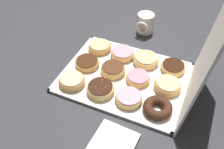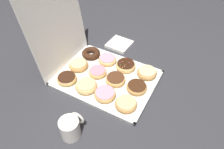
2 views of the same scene
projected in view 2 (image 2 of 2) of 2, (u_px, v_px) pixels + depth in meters
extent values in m
plane|color=#333338|center=(107.00, 79.00, 1.21)|extent=(3.00, 3.00, 0.00)
cube|color=white|center=(107.00, 78.00, 1.20)|extent=(0.42, 0.54, 0.01)
cube|color=white|center=(150.00, 95.00, 1.11)|extent=(0.42, 0.01, 0.01)
cube|color=white|center=(70.00, 63.00, 1.29)|extent=(0.42, 0.01, 0.01)
cube|color=white|center=(88.00, 102.00, 1.08)|extent=(0.01, 0.54, 0.01)
cube|color=white|center=(123.00, 58.00, 1.33)|extent=(0.01, 0.54, 0.01)
cube|color=white|center=(57.00, 25.00, 1.12)|extent=(0.42, 0.06, 0.53)
torus|color=tan|center=(126.00, 104.00, 1.04)|extent=(0.11, 0.11, 0.03)
cylinder|color=#EACC8C|center=(126.00, 102.00, 1.03)|extent=(0.10, 0.10, 0.01)
torus|color=tan|center=(137.00, 87.00, 1.12)|extent=(0.11, 0.11, 0.03)
cylinder|color=#472816|center=(137.00, 85.00, 1.11)|extent=(0.10, 0.10, 0.01)
torus|color=tan|center=(147.00, 73.00, 1.20)|extent=(0.12, 0.12, 0.04)
cylinder|color=beige|center=(147.00, 71.00, 1.19)|extent=(0.10, 0.10, 0.01)
torus|color=tan|center=(105.00, 94.00, 1.09)|extent=(0.12, 0.12, 0.04)
cylinder|color=pink|center=(105.00, 92.00, 1.08)|extent=(0.10, 0.10, 0.01)
torus|color=tan|center=(116.00, 79.00, 1.16)|extent=(0.11, 0.11, 0.04)
cylinder|color=#59331E|center=(116.00, 77.00, 1.15)|extent=(0.10, 0.10, 0.01)
torus|color=#E5B770|center=(126.00, 66.00, 1.24)|extent=(0.12, 0.12, 0.04)
cylinder|color=#381E11|center=(126.00, 63.00, 1.23)|extent=(0.10, 0.10, 0.01)
sphere|color=red|center=(121.00, 67.00, 1.20)|extent=(0.00, 0.00, 0.00)
sphere|color=white|center=(124.00, 66.00, 1.21)|extent=(0.01, 0.01, 0.01)
sphere|color=orange|center=(122.00, 61.00, 1.24)|extent=(0.01, 0.01, 0.01)
sphere|color=pink|center=(129.00, 62.00, 1.23)|extent=(0.00, 0.00, 0.00)
sphere|color=green|center=(120.00, 65.00, 1.22)|extent=(0.00, 0.00, 0.00)
sphere|color=yellow|center=(122.00, 68.00, 1.20)|extent=(0.01, 0.01, 0.01)
sphere|color=pink|center=(120.00, 62.00, 1.23)|extent=(0.00, 0.00, 0.00)
sphere|color=orange|center=(125.00, 65.00, 1.22)|extent=(0.00, 0.00, 0.00)
sphere|color=red|center=(132.00, 61.00, 1.24)|extent=(0.01, 0.01, 0.01)
sphere|color=pink|center=(132.00, 67.00, 1.20)|extent=(0.01, 0.01, 0.01)
sphere|color=red|center=(127.00, 58.00, 1.26)|extent=(0.01, 0.01, 0.01)
torus|color=#E5B770|center=(86.00, 86.00, 1.13)|extent=(0.12, 0.12, 0.04)
cylinder|color=#EACC8C|center=(86.00, 84.00, 1.11)|extent=(0.10, 0.10, 0.01)
torus|color=tan|center=(97.00, 72.00, 1.21)|extent=(0.11, 0.11, 0.03)
cylinder|color=pink|center=(97.00, 70.00, 1.20)|extent=(0.09, 0.09, 0.01)
torus|color=#E5B770|center=(107.00, 60.00, 1.29)|extent=(0.11, 0.11, 0.03)
cylinder|color=pink|center=(107.00, 58.00, 1.27)|extent=(0.10, 0.10, 0.01)
torus|color=tan|center=(67.00, 79.00, 1.17)|extent=(0.11, 0.11, 0.03)
cylinder|color=#381E11|center=(66.00, 77.00, 1.16)|extent=(0.10, 0.10, 0.01)
torus|color=tan|center=(79.00, 65.00, 1.25)|extent=(0.12, 0.12, 0.04)
cylinder|color=#EACC8C|center=(78.00, 63.00, 1.24)|extent=(0.10, 0.10, 0.01)
torus|color=#381E11|center=(91.00, 53.00, 1.33)|extent=(0.12, 0.12, 0.04)
cylinder|color=white|center=(70.00, 128.00, 0.92)|extent=(0.09, 0.09, 0.10)
cylinder|color=black|center=(69.00, 123.00, 0.89)|extent=(0.08, 0.08, 0.01)
torus|color=white|center=(78.00, 118.00, 0.95)|extent=(0.01, 0.07, 0.07)
cube|color=white|center=(119.00, 44.00, 1.43)|extent=(0.16, 0.16, 0.02)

